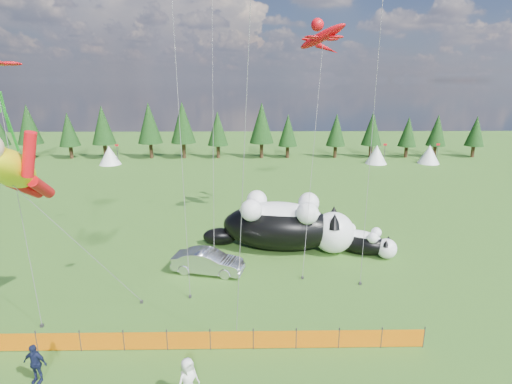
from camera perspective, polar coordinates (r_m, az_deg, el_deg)
The scene contains 12 objects.
ground at distance 22.74m, azimuth -8.39°, elevation -16.80°, with size 160.00×160.00×0.00m, color #103509.
safety_fence at distance 20.00m, azimuth -9.59°, elevation -20.17°, with size 22.06×0.06×1.10m.
tree_line at distance 64.60m, azimuth -3.52°, elevation 8.37°, with size 90.00×4.00×8.00m, color black, non-canonical shape.
festival_tents at distance 60.54m, azimuth 6.82°, elevation 5.31°, with size 50.00×3.20×2.80m, color white, non-canonical shape.
cat_large at distance 29.53m, azimuth 4.29°, elevation -4.61°, with size 11.24×5.37×4.08m.
cat_small at distance 30.03m, azimuth 15.08°, elevation -6.86°, with size 4.95×3.59×1.94m.
car at distance 26.53m, azimuth -6.87°, elevation -9.86°, with size 1.62×4.66×1.53m, color silver.
spectator_c at distance 20.10m, azimuth -29.03°, elevation -20.62°, with size 1.03×0.53×1.76m, color #161D3E.
spectator_e at distance 17.31m, azimuth -9.69°, elevation -24.94°, with size 0.91×0.59×1.87m, color silver.
superhero_kite at distance 20.82m, azimuth -31.48°, elevation 2.80°, with size 7.33×5.99×11.35m.
gecko_kite at distance 33.22m, azimuth 9.43°, elevation 21.04°, with size 6.48×13.04×18.22m.
diamond_kite_a at distance 27.21m, azimuth -11.88°, elevation 24.78°, with size 1.85×6.44×18.62m.
Camera 1 is at (2.86, -19.02, 12.14)m, focal length 28.00 mm.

